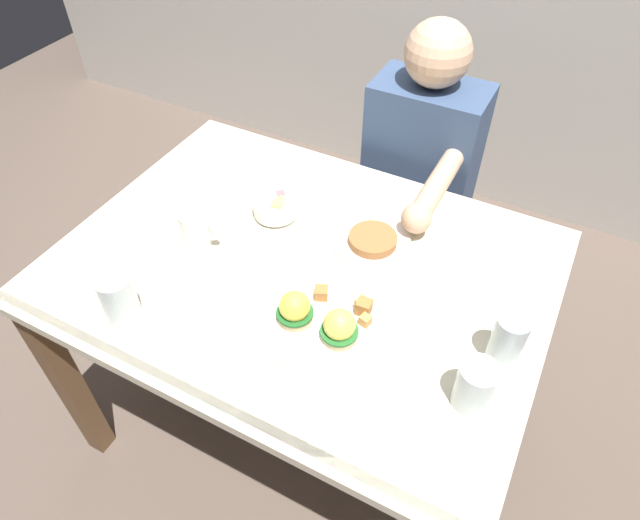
{
  "coord_description": "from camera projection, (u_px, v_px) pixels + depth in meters",
  "views": [
    {
      "loc": [
        0.49,
        -0.84,
        1.74
      ],
      "look_at": [
        0.05,
        0.0,
        0.78
      ],
      "focal_mm": 31.44,
      "sensor_mm": 36.0,
      "label": 1
    }
  ],
  "objects": [
    {
      "name": "fork",
      "position": [
        235.0,
        188.0,
        1.61
      ],
      "size": [
        0.08,
        0.15,
        0.0
      ],
      "color": "silver",
      "rests_on": "dining_table"
    },
    {
      "name": "dining_table",
      "position": [
        302.0,
        292.0,
        1.47
      ],
      "size": [
        1.2,
        0.9,
        0.74
      ],
      "color": "beige",
      "rests_on": "ground_plane"
    },
    {
      "name": "side_plate",
      "position": [
        372.0,
        242.0,
        1.43
      ],
      "size": [
        0.2,
        0.2,
        0.04
      ],
      "color": "white",
      "rests_on": "dining_table"
    },
    {
      "name": "water_glass_near",
      "position": [
        120.0,
        301.0,
        1.24
      ],
      "size": [
        0.08,
        0.08,
        0.12
      ],
      "color": "silver",
      "rests_on": "dining_table"
    },
    {
      "name": "water_glass_extra",
      "position": [
        474.0,
        388.0,
        1.09
      ],
      "size": [
        0.08,
        0.08,
        0.11
      ],
      "color": "silver",
      "rests_on": "dining_table"
    },
    {
      "name": "ground_plane",
      "position": [
        306.0,
        415.0,
        1.92
      ],
      "size": [
        6.0,
        6.0,
        0.0
      ],
      "primitive_type": "plane",
      "color": "brown"
    },
    {
      "name": "diner_person",
      "position": [
        418.0,
        175.0,
        1.8
      ],
      "size": [
        0.34,
        0.54,
        1.14
      ],
      "color": "#33333D",
      "rests_on": "ground_plane"
    },
    {
      "name": "eggs_benedict_plate",
      "position": [
        320.0,
        321.0,
        1.23
      ],
      "size": [
        0.27,
        0.27,
        0.09
      ],
      "color": "white",
      "rests_on": "dining_table"
    },
    {
      "name": "water_glass_far",
      "position": [
        506.0,
        343.0,
        1.15
      ],
      "size": [
        0.07,
        0.07,
        0.13
      ],
      "color": "silver",
      "rests_on": "dining_table"
    },
    {
      "name": "coffee_mug",
      "position": [
        196.0,
        226.0,
        1.42
      ],
      "size": [
        0.11,
        0.08,
        0.09
      ],
      "color": "white",
      "rests_on": "dining_table"
    },
    {
      "name": "fruit_bowl",
      "position": [
        276.0,
        207.0,
        1.51
      ],
      "size": [
        0.12,
        0.12,
        0.06
      ],
      "color": "white",
      "rests_on": "dining_table"
    }
  ]
}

